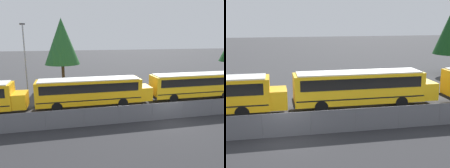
{
  "view_description": "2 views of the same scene",
  "coord_description": "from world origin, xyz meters",
  "views": [
    {
      "loc": [
        -8.98,
        -16.98,
        7.33
      ],
      "look_at": [
        -3.92,
        5.42,
        2.28
      ],
      "focal_mm": 35.0,
      "sensor_mm": 36.0,
      "label": 1
    },
    {
      "loc": [
        -0.61,
        -18.9,
        7.44
      ],
      "look_at": [
        4.2,
        4.48,
        2.28
      ],
      "focal_mm": 50.0,
      "sensor_mm": 36.0,
      "label": 2
    }
  ],
  "objects": [
    {
      "name": "tree_1",
      "position": [
        -9.02,
        16.42,
        6.54
      ],
      "size": [
        5.16,
        5.16,
        9.91
      ],
      "color": "#51381E",
      "rests_on": "ground_plane"
    },
    {
      "name": "school_bus_2",
      "position": [
        6.41,
        5.37,
        1.83
      ],
      "size": [
        12.12,
        2.49,
        3.05
      ],
      "color": "yellow",
      "rests_on": "ground_plane"
    },
    {
      "name": "ground_plane",
      "position": [
        0.0,
        0.0,
        0.0
      ],
      "size": [
        200.0,
        200.0,
        0.0
      ],
      "primitive_type": "plane",
      "color": "#38383A"
    },
    {
      "name": "light_pole",
      "position": [
        -13.53,
        11.79,
        4.82
      ],
      "size": [
        0.6,
        0.24,
        8.85
      ],
      "color": "gray",
      "rests_on": "ground_plane"
    },
    {
      "name": "road_strip",
      "position": [
        0.0,
        -6.0,
        0.0
      ],
      "size": [
        97.13,
        12.0,
        0.01
      ],
      "color": "#2B2B2D",
      "rests_on": "ground_plane"
    },
    {
      "name": "school_bus_1",
      "position": [
        -6.16,
        5.05,
        1.83
      ],
      "size": [
        12.12,
        2.49,
        3.05
      ],
      "color": "#EDA80F",
      "rests_on": "ground_plane"
    },
    {
      "name": "fence",
      "position": [
        -0.0,
        -0.0,
        0.8
      ],
      "size": [
        63.2,
        0.07,
        1.57
      ],
      "color": "#9EA0A5",
      "rests_on": "ground_plane"
    }
  ]
}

